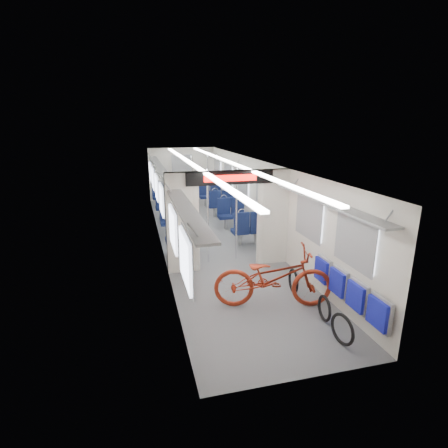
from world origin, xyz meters
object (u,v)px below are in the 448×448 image
Objects in this scene: bike_hoop_c at (293,282)px; stanchion_far_left at (192,191)px; flip_bench at (347,289)px; seat_bay_near_right at (239,218)px; bicycle at (273,277)px; stanchion_near_right at (236,215)px; stanchion_near_left at (208,217)px; bike_hoop_b at (324,309)px; bike_hoop_a at (342,331)px; seat_bay_far_right at (215,197)px; stanchion_far_right at (208,190)px; seat_bay_far_left at (166,198)px; seat_bay_near_left at (179,225)px.

stanchion_far_left is at bearing 101.76° from bike_hoop_c.
seat_bay_near_right is (-0.42, 5.03, -0.04)m from flip_bench.
bicycle is 0.95× the size of stanchion_near_right.
flip_bench is 0.92× the size of stanchion_near_right.
bike_hoop_c is at bearing -56.95° from stanchion_near_left.
stanchion_near_left reaches higher than bicycle.
bike_hoop_b is 6.72m from stanchion_far_left.
stanchion_near_left is (-1.32, 2.04, 0.92)m from bike_hoop_c.
stanchion_near_right is (-1.05, 3.24, 0.57)m from flip_bench.
stanchion_far_left is at bearing 99.07° from stanchion_near_right.
seat_bay_far_right reaches higher than bike_hoop_a.
stanchion_near_right is at bearing -89.89° from stanchion_far_right.
stanchion_near_right is (-0.60, 2.09, 0.92)m from bike_hoop_c.
seat_bay_far_left is (-1.91, 8.47, 0.36)m from bike_hoop_b.
bike_hoop_a is at bearing -81.40° from stanchion_near_right.
flip_bench is at bearing -64.19° from seat_bay_near_left.
bike_hoop_a is 0.22× the size of stanchion_near_right.
stanchion_near_left reaches higher than bike_hoop_b.
flip_bench is 6.78m from stanchion_far_right.
bicycle is 0.95× the size of stanchion_far_left.
stanchion_far_left is at bearing -69.83° from seat_bay_far_left.
bicycle is 5.93m from stanchion_far_right.
stanchion_near_left is 1.00× the size of stanchion_far_left.
seat_bay_far_right is 0.90× the size of stanchion_near_left.
bike_hoop_b is at bearing -65.95° from stanchion_near_left.
stanchion_near_right and stanchion_far_left have the same top height.
seat_bay_near_left is at bearing -170.97° from seat_bay_near_right.
flip_bench is (1.06, -0.76, 0.00)m from bicycle.
stanchion_near_left reaches higher than bike_hoop_c.
stanchion_far_right is (-0.63, 1.64, 0.61)m from seat_bay_near_right.
stanchion_near_right reaches higher than seat_bay_near_right.
stanchion_far_left is (-1.17, 1.57, 0.61)m from seat_bay_near_right.
stanchion_far_left reaches higher than bicycle.
seat_bay_near_left reaches higher than flip_bench.
seat_bay_far_right is 0.90× the size of stanchion_far_left.
seat_bay_near_left is 0.91× the size of stanchion_near_left.
seat_bay_far_left is (-1.83, 9.15, 0.33)m from bike_hoop_a.
stanchion_near_left is at bearing -126.23° from seat_bay_near_right.
bike_hoop_a is 0.24× the size of seat_bay_near_left.
flip_bench is 1.00× the size of seat_bay_near_left.
seat_bay_near_left is at bearing 117.18° from bike_hoop_c.
flip_bench is at bearing -85.24° from seat_bay_near_right.
bicycle is 4.26× the size of bike_hoop_a.
bike_hoop_a is 1.02× the size of bike_hoop_c.
bike_hoop_b is at bearing 82.80° from bike_hoop_a.
seat_bay_near_left is 0.91× the size of stanchion_far_right.
seat_bay_far_left is 2.12m from stanchion_far_left.
bike_hoop_c is 0.22× the size of seat_bay_far_left.
bike_hoop_c is at bearing 89.54° from bike_hoop_a.
stanchion_far_left is (-0.54, 3.37, 0.00)m from stanchion_near_right.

